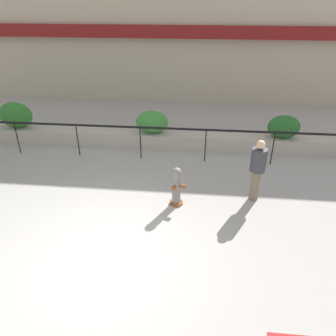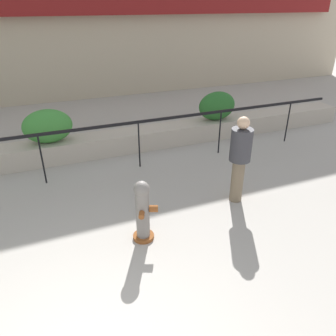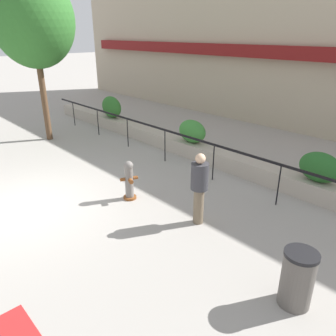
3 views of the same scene
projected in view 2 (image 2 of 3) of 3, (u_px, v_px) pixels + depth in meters
planter_wall_low at (42, 153)px, 7.96m from camera, size 18.00×0.70×0.50m
fence_railing_segment at (38, 140)px, 6.70m from camera, size 15.00×0.05×1.15m
hedge_bush_1 at (48, 126)px, 7.74m from camera, size 1.15×0.62×0.81m
hedge_bush_2 at (217, 106)px, 9.25m from camera, size 1.10×0.59×0.81m
fire_hydrant at (143, 210)px, 5.25m from camera, size 0.48×0.47×1.08m
pedestrian at (240, 155)px, 6.11m from camera, size 0.46×0.46×1.73m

